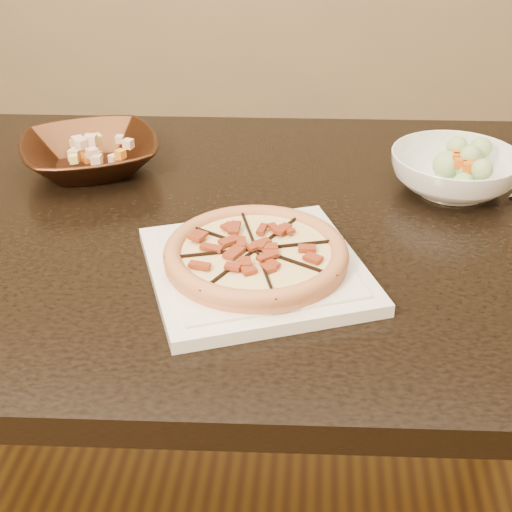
% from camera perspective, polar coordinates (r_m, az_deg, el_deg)
% --- Properties ---
extents(floor, '(4.00, 4.00, 0.02)m').
position_cam_1_polar(floor, '(1.69, -5.61, -17.98)').
color(floor, '#573B14').
rests_on(floor, ground).
extents(dining_table, '(1.40, 0.94, 0.75)m').
position_cam_1_polar(dining_table, '(1.15, -3.50, -1.52)').
color(dining_table, black).
rests_on(dining_table, floor).
extents(plate, '(0.35, 0.35, 0.02)m').
position_cam_1_polar(plate, '(0.95, -0.00, -1.01)').
color(plate, silver).
rests_on(plate, dining_table).
extents(pizza, '(0.24, 0.24, 0.03)m').
position_cam_1_polar(pizza, '(0.93, -0.00, 0.20)').
color(pizza, '#BC713E').
rests_on(pizza, plate).
extents(bronze_bowl, '(0.30, 0.30, 0.06)m').
position_cam_1_polar(bronze_bowl, '(1.27, -13.12, 7.89)').
color(bronze_bowl, '#3C2011').
rests_on(bronze_bowl, dining_table).
extents(mixed_dish, '(0.08, 0.11, 0.03)m').
position_cam_1_polar(mixed_dish, '(1.26, -13.45, 9.67)').
color(mixed_dish, '#D9AD90').
rests_on(mixed_dish, bronze_bowl).
extents(salad_bowl, '(0.27, 0.27, 0.06)m').
position_cam_1_polar(salad_bowl, '(1.21, 15.55, 6.49)').
color(salad_bowl, white).
rests_on(salad_bowl, dining_table).
extents(salad, '(0.08, 0.12, 0.04)m').
position_cam_1_polar(salad, '(1.19, 15.85, 8.68)').
color(salad, '#A4C17B').
rests_on(salad, salad_bowl).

